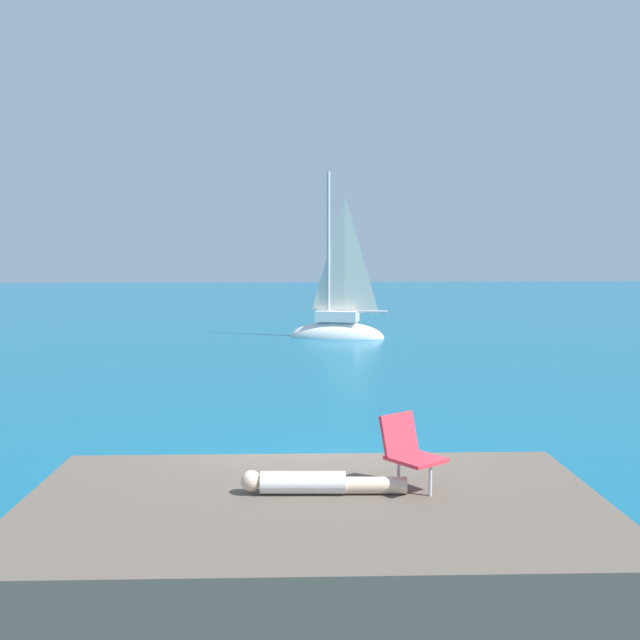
# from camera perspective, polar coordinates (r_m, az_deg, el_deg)

# --- Properties ---
(ground_plane) EXTENTS (160.00, 160.00, 0.00)m
(ground_plane) POSITION_cam_1_polar(r_m,az_deg,el_deg) (10.76, -0.48, -12.58)
(ground_plane) COLOR #0F5675
(shore_ledge) EXTENTS (6.24, 3.88, 0.74)m
(shore_ledge) POSITION_cam_1_polar(r_m,az_deg,el_deg) (7.83, -0.46, -16.59)
(shore_ledge) COLOR brown
(shore_ledge) RESTS_ON ground
(boulder_seaward) EXTENTS (1.01, 0.99, 0.49)m
(boulder_seaward) POSITION_cam_1_polar(r_m,az_deg,el_deg) (9.72, 5.92, -14.57)
(boulder_seaward) COLOR brown
(boulder_seaward) RESTS_ON ground
(boulder_inland) EXTENTS (0.91, 0.85, 0.55)m
(boulder_inland) POSITION_cam_1_polar(r_m,az_deg,el_deg) (9.84, -4.44, -14.30)
(boulder_inland) COLOR #4D4543
(boulder_inland) RESTS_ON ground
(sailboat_near) EXTENTS (4.00, 2.34, 7.22)m
(sailboat_near) POSITION_cam_1_polar(r_m,az_deg,el_deg) (28.95, 1.39, -0.63)
(sailboat_near) COLOR white
(sailboat_near) RESTS_ON ground
(person_sunbather) EXTENTS (1.76, 0.34, 0.25)m
(person_sunbather) POSITION_cam_1_polar(r_m,az_deg,el_deg) (7.87, -0.38, -12.71)
(person_sunbather) COLOR white
(person_sunbather) RESTS_ON shore_ledge
(beach_chair) EXTENTS (0.73, 0.76, 0.80)m
(beach_chair) POSITION_cam_1_polar(r_m,az_deg,el_deg) (8.01, 6.97, -10.00)
(beach_chair) COLOR #E03342
(beach_chair) RESTS_ON shore_ledge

